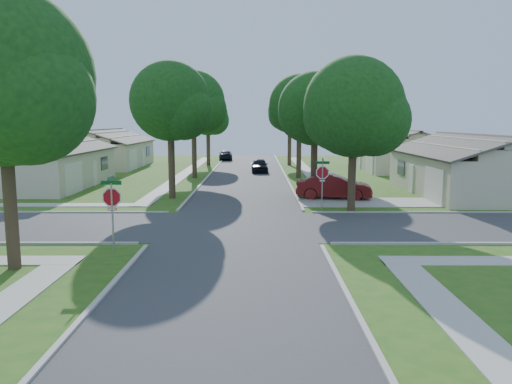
{
  "coord_description": "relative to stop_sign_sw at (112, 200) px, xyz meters",
  "views": [
    {
      "loc": [
        0.94,
        -23.78,
        5.08
      ],
      "look_at": [
        0.89,
        0.64,
        1.6
      ],
      "focal_mm": 35.0,
      "sensor_mm": 36.0,
      "label": 1
    }
  ],
  "objects": [
    {
      "name": "ground",
      "position": [
        4.7,
        4.7,
        -2.03
      ],
      "size": [
        100.0,
        100.0,
        0.0
      ],
      "primitive_type": "plane",
      "color": "#2A5A18",
      "rests_on": "ground"
    },
    {
      "name": "road_ns",
      "position": [
        4.7,
        4.7,
        -2.03
      ],
      "size": [
        7.0,
        100.0,
        0.02
      ],
      "primitive_type": "cube",
      "color": "#333335",
      "rests_on": "ground"
    },
    {
      "name": "sidewalk_ne",
      "position": [
        10.8,
        30.7,
        -2.01
      ],
      "size": [
        1.2,
        40.0,
        0.04
      ],
      "primitive_type": "cube",
      "color": "#9E9B91",
      "rests_on": "ground"
    },
    {
      "name": "sidewalk_nw",
      "position": [
        -1.4,
        30.7,
        -2.01
      ],
      "size": [
        1.2,
        40.0,
        0.04
      ],
      "primitive_type": "cube",
      "color": "#9E9B91",
      "rests_on": "ground"
    },
    {
      "name": "driveway",
      "position": [
        12.6,
        11.8,
        -2.01
      ],
      "size": [
        8.8,
        3.6,
        0.05
      ],
      "primitive_type": "cube",
      "color": "#9E9B91",
      "rests_on": "ground"
    },
    {
      "name": "stop_sign_sw",
      "position": [
        0.0,
        0.0,
        0.0
      ],
      "size": [
        1.05,
        0.8,
        2.98
      ],
      "color": "gray",
      "rests_on": "ground"
    },
    {
      "name": "stop_sign_ne",
      "position": [
        9.4,
        9.4,
        0.0
      ],
      "size": [
        1.05,
        0.8,
        2.98
      ],
      "color": "gray",
      "rests_on": "ground"
    },
    {
      "name": "tree_e_near",
      "position": [
        9.45,
        13.71,
        3.61
      ],
      "size": [
        4.97,
        4.8,
        8.28
      ],
      "color": "#38281C",
      "rests_on": "ground"
    },
    {
      "name": "tree_e_mid",
      "position": [
        9.46,
        25.71,
        4.22
      ],
      "size": [
        5.59,
        5.4,
        9.21
      ],
      "color": "#38281C",
      "rests_on": "ground"
    },
    {
      "name": "tree_e_far",
      "position": [
        9.45,
        38.71,
        3.95
      ],
      "size": [
        5.17,
        5.0,
        8.72
      ],
      "color": "#38281C",
      "rests_on": "ground"
    },
    {
      "name": "tree_w_near",
      "position": [
        0.06,
        13.71,
        4.08
      ],
      "size": [
        5.38,
        5.2,
        8.97
      ],
      "color": "#38281C",
      "rests_on": "ground"
    },
    {
      "name": "tree_w_mid",
      "position": [
        0.06,
        25.71,
        4.46
      ],
      "size": [
        5.8,
        5.6,
        9.56
      ],
      "color": "#38281C",
      "rests_on": "ground"
    },
    {
      "name": "tree_w_far",
      "position": [
        0.05,
        38.71,
        3.48
      ],
      "size": [
        4.76,
        4.6,
        8.04
      ],
      "color": "#38281C",
      "rests_on": "ground"
    },
    {
      "name": "tree_sw_corner",
      "position": [
        -2.74,
        -2.29,
        4.23
      ],
      "size": [
        6.21,
        6.0,
        9.55
      ],
      "color": "#38281C",
      "rests_on": "ground"
    },
    {
      "name": "tree_ne_corner",
      "position": [
        11.06,
        8.91,
        3.56
      ],
      "size": [
        5.8,
        5.6,
        8.66
      ],
      "color": "#38281C",
      "rests_on": "ground"
    },
    {
      "name": "house_ne_near",
      "position": [
        20.69,
        15.7,
        -0.51
      ],
      "size": [
        8.42,
        13.6,
        4.23
      ],
      "color": "beige",
      "rests_on": "ground"
    },
    {
      "name": "house_ne_far",
      "position": [
        20.69,
        33.7,
        -0.51
      ],
      "size": [
        8.42,
        13.6,
        4.23
      ],
      "color": "beige",
      "rests_on": "ground"
    },
    {
      "name": "house_nw_near",
      "position": [
        -11.29,
        19.7,
        -0.51
      ],
      "size": [
        8.42,
        13.6,
        4.23
      ],
      "color": "beige",
      "rests_on": "ground"
    },
    {
      "name": "house_nw_far",
      "position": [
        -11.29,
        36.7,
        -0.51
      ],
      "size": [
        8.42,
        13.6,
        4.23
      ],
      "color": "beige",
      "rests_on": "ground"
    },
    {
      "name": "car_driveway",
      "position": [
        10.7,
        13.4,
        -1.22
      ],
      "size": [
        5.11,
        2.46,
        1.62
      ],
      "primitive_type": "imported",
      "rotation": [
        0.0,
        0.0,
        1.41
      ],
      "color": "maroon",
      "rests_on": "ground"
    },
    {
      "name": "car_curb_east",
      "position": [
        5.9,
        30.63,
        -1.34
      ],
      "size": [
        1.73,
        4.07,
        1.37
      ],
      "primitive_type": "imported",
      "rotation": [
        0.0,
        0.0,
        0.03
      ],
      "color": "black",
      "rests_on": "ground"
    },
    {
      "name": "car_curb_west",
      "position": [
        1.5,
        46.63,
        -1.41
      ],
      "size": [
        1.99,
        4.35,
        1.23
      ],
      "primitive_type": "imported",
      "rotation": [
        0.0,
        0.0,
        3.2
      ],
      "color": "black",
      "rests_on": "ground"
    }
  ]
}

